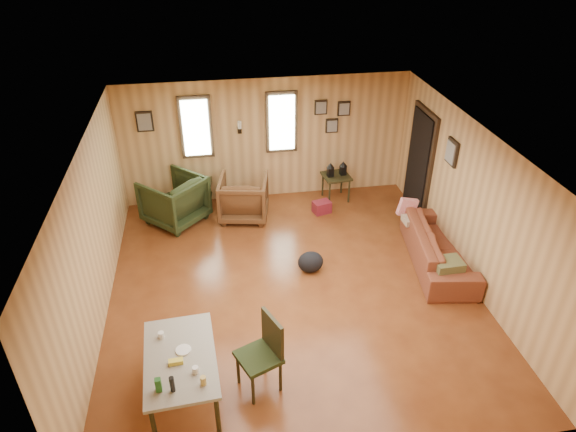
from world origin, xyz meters
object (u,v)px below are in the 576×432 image
recliner_green (174,198)px  recliner_brown (244,196)px  sofa (440,242)px  side_table (336,174)px  end_table (199,188)px  dining_table (180,361)px

recliner_green → recliner_brown: bearing=131.8°
sofa → side_table: sofa is taller
recliner_brown → sofa: bearing=157.6°
recliner_brown → end_table: size_ratio=1.44×
sofa → dining_table: bearing=126.0°
end_table → side_table: size_ratio=0.77×
recliner_brown → dining_table: recliner_brown is taller
recliner_brown → end_table: recliner_brown is taller
recliner_brown → side_table: (1.86, 0.39, 0.10)m
side_table → end_table: bearing=174.5°
sofa → end_table: sofa is taller
recliner_green → side_table: (3.13, 0.34, 0.06)m
recliner_green → dining_table: 4.13m
end_table → dining_table: (-0.27, -4.72, 0.27)m
side_table → dining_table: bearing=-123.4°
end_table → side_table: bearing=-5.5°
sofa → end_table: 4.62m
sofa → recliner_green: (-4.27, 2.03, 0.08)m
side_table → dining_table: 5.34m
recliner_green → end_table: size_ratio=1.57×
recliner_green → dining_table: (0.19, -4.12, 0.13)m
side_table → recliner_green: bearing=-173.9°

